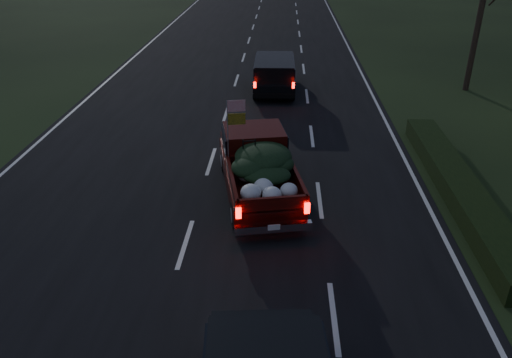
# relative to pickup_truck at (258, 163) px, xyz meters

# --- Properties ---
(ground) EXTENTS (120.00, 120.00, 0.00)m
(ground) POSITION_rel_pickup_truck_xyz_m (-1.74, -2.86, -1.00)
(ground) COLOR black
(ground) RESTS_ON ground
(road_asphalt) EXTENTS (14.00, 120.00, 0.02)m
(road_asphalt) POSITION_rel_pickup_truck_xyz_m (-1.74, -2.86, -0.99)
(road_asphalt) COLOR black
(road_asphalt) RESTS_ON ground
(hedge_row) EXTENTS (1.00, 10.00, 0.60)m
(hedge_row) POSITION_rel_pickup_truck_xyz_m (6.06, 0.14, -0.70)
(hedge_row) COLOR black
(hedge_row) RESTS_ON ground
(pickup_truck) EXTENTS (2.85, 5.34, 2.66)m
(pickup_truck) POSITION_rel_pickup_truck_xyz_m (0.00, 0.00, 0.00)
(pickup_truck) COLOR #3F0C08
(pickup_truck) RESTS_ON ground
(lead_suv) EXTENTS (1.97, 4.59, 1.31)m
(lead_suv) POSITION_rel_pickup_truck_xyz_m (0.27, 10.36, -0.00)
(lead_suv) COLOR black
(lead_suv) RESTS_ON ground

